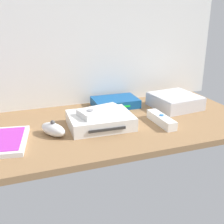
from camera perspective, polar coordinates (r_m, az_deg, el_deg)
name	(u,v)px	position (r cm, az deg, el deg)	size (l,w,h in cm)	color
ground_plane	(112,125)	(99.58, 0.00, -2.70)	(100.00, 48.00, 2.00)	#936D47
back_wall	(91,24)	(115.35, -4.32, 17.28)	(110.00, 1.20, 64.00)	white
game_console	(100,120)	(95.44, -2.37, -1.69)	(21.55, 17.07, 4.40)	white
mini_computer	(175,101)	(116.67, 12.57, 2.18)	(18.76, 18.76, 5.30)	silver
game_case	(3,141)	(89.96, -21.14, -5.54)	(16.55, 20.98, 1.56)	white
network_router	(115,102)	(115.24, 0.65, 1.96)	(18.20, 12.62, 3.40)	#145193
remote_wand	(161,120)	(99.25, 9.90, -1.53)	(3.91, 14.87, 3.40)	white
remote_nunchuk	(53,129)	(90.70, -11.77, -3.44)	(9.02, 10.82, 5.10)	white
remote_classic_pad	(101,112)	(94.16, -2.26, 0.09)	(15.76, 10.85, 2.40)	white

